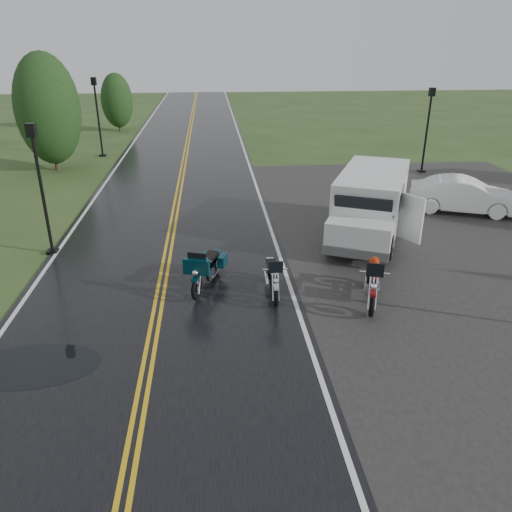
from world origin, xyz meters
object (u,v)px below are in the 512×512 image
(lamp_post_far_right, at_px, (427,131))
(lamp_post_near_left, at_px, (42,191))
(motorcycle_silver, at_px, (276,287))
(person_at_van, at_px, (390,236))
(motorcycle_red, at_px, (373,293))
(lamp_post_far_left, at_px, (98,117))
(sedan_white, at_px, (464,196))
(van_white, at_px, (334,219))
(motorcycle_teal, at_px, (196,279))

(lamp_post_far_right, bearing_deg, lamp_post_near_left, -150.28)
(motorcycle_silver, distance_m, person_at_van, 5.16)
(motorcycle_red, height_order, lamp_post_far_left, lamp_post_far_left)
(motorcycle_red, relative_size, lamp_post_far_left, 0.52)
(motorcycle_silver, relative_size, sedan_white, 0.49)
(motorcycle_red, xyz_separation_m, person_at_van, (1.74, 3.76, 0.09))
(lamp_post_near_left, xyz_separation_m, lamp_post_far_left, (-1.19, 15.53, 0.15))
(motorcycle_red, xyz_separation_m, lamp_post_near_left, (-9.63, 5.24, 1.50))
(van_white, relative_size, lamp_post_far_right, 1.37)
(person_at_van, xyz_separation_m, lamp_post_far_right, (5.76, 11.26, 1.44))
(motorcycle_silver, bearing_deg, motorcycle_red, -15.34)
(motorcycle_teal, distance_m, lamp_post_far_right, 18.34)
(person_at_van, distance_m, lamp_post_far_left, 21.20)
(person_at_van, height_order, lamp_post_near_left, lamp_post_near_left)
(motorcycle_teal, relative_size, lamp_post_far_left, 0.49)
(lamp_post_far_left, height_order, lamp_post_far_right, lamp_post_far_left)
(person_at_van, relative_size, lamp_post_far_left, 0.34)
(motorcycle_red, xyz_separation_m, sedan_white, (6.47, 8.14, 0.00))
(motorcycle_teal, distance_m, person_at_van, 6.79)
(van_white, height_order, sedan_white, van_white)
(sedan_white, height_order, lamp_post_far_right, lamp_post_far_right)
(motorcycle_teal, xyz_separation_m, lamp_post_far_right, (12.10, 13.70, 1.56))
(person_at_van, height_order, sedan_white, person_at_van)
(motorcycle_silver, bearing_deg, lamp_post_far_left, 114.29)
(motorcycle_silver, xyz_separation_m, lamp_post_far_right, (9.95, 14.27, 1.61))
(motorcycle_teal, bearing_deg, motorcycle_red, 2.34)
(van_white, xyz_separation_m, lamp_post_far_left, (-10.79, 16.35, 1.15))
(van_white, bearing_deg, person_at_van, 4.10)
(van_white, xyz_separation_m, lamp_post_near_left, (-9.60, 0.81, 1.01))
(sedan_white, height_order, lamp_post_far_left, lamp_post_far_left)
(lamp_post_far_right, bearing_deg, lamp_post_far_left, 162.57)
(lamp_post_near_left, bearing_deg, lamp_post_far_left, 94.39)
(motorcycle_teal, relative_size, sedan_white, 0.53)
(motorcycle_silver, bearing_deg, sedan_white, 41.28)
(sedan_white, distance_m, lamp_post_far_left, 21.47)
(person_at_van, bearing_deg, lamp_post_far_right, -145.67)
(motorcycle_red, relative_size, lamp_post_near_left, 0.55)
(motorcycle_teal, height_order, sedan_white, sedan_white)
(motorcycle_teal, bearing_deg, lamp_post_far_left, 126.11)
(lamp_post_near_left, bearing_deg, motorcycle_red, -28.56)
(van_white, relative_size, lamp_post_far_left, 1.30)
(person_at_van, relative_size, sedan_white, 0.37)
(sedan_white, relative_size, lamp_post_far_right, 0.98)
(motorcycle_silver, relative_size, van_white, 0.35)
(motorcycle_silver, distance_m, van_white, 4.44)
(motorcycle_red, bearing_deg, lamp_post_far_right, 81.01)
(motorcycle_red, bearing_deg, sedan_white, 69.08)
(motorcycle_silver, distance_m, lamp_post_far_left, 21.77)
(motorcycle_red, bearing_deg, motorcycle_teal, -178.47)
(motorcycle_teal, xyz_separation_m, sedan_white, (11.07, 6.82, 0.03))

